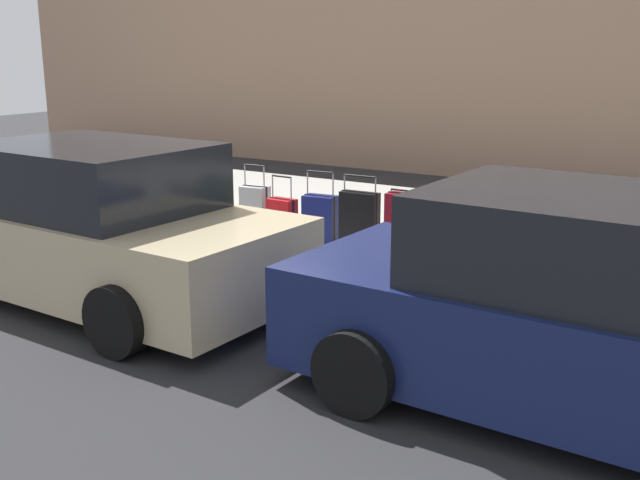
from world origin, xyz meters
TOP-DOWN VIEW (x-y plane):
  - ground_plane at (0.00, 0.00)m, footprint 40.00×40.00m
  - sidewalk_curb at (0.00, -2.50)m, footprint 18.00×5.00m
  - suitcase_silver_0 at (-3.84, -0.75)m, footprint 0.50×0.25m
  - suitcase_teal_1 at (-3.30, -0.82)m, footprint 0.35×0.21m
  - suitcase_olive_2 at (-2.77, -0.81)m, footprint 0.47×0.28m
  - suitcase_maroon_3 at (-2.18, -0.86)m, footprint 0.47×0.25m
  - suitcase_black_4 at (-1.58, -0.82)m, footprint 0.49×0.20m
  - suitcase_navy_5 at (-1.00, -0.84)m, footprint 0.44×0.28m
  - suitcase_red_6 at (-0.48, -0.74)m, footprint 0.37×0.24m
  - suitcase_silver_7 at (0.00, -0.81)m, footprint 0.37×0.27m
  - fire_hydrant at (0.70, -0.81)m, footprint 0.39×0.21m
  - bollard_post at (1.17, -0.66)m, footprint 0.14×0.14m
  - parked_car_navy_0 at (-4.87, 1.89)m, footprint 4.37×2.22m
  - parked_car_beige_1 at (0.08, 1.89)m, footprint 4.57×2.27m

SIDE VIEW (x-z plane):
  - ground_plane at x=0.00m, z-range 0.00..0.00m
  - sidewalk_curb at x=0.00m, z-range 0.00..0.14m
  - suitcase_silver_0 at x=-3.84m, z-range -0.02..0.83m
  - suitcase_red_6 at x=-0.48m, z-range -0.01..0.83m
  - suitcase_navy_5 at x=-1.00m, z-range -0.02..0.91m
  - suitcase_silver_7 at x=0.00m, z-range -0.01..0.93m
  - suitcase_teal_1 at x=-3.30m, z-range 0.11..0.83m
  - suitcase_olive_2 at x=-2.77m, z-range 0.11..0.85m
  - suitcase_black_4 at x=-1.58m, z-range 0.03..0.97m
  - suitcase_maroon_3 at x=-2.18m, z-range 0.11..0.92m
  - bollard_post at x=1.17m, z-range 0.14..0.95m
  - fire_hydrant at x=0.70m, z-range 0.16..0.97m
  - parked_car_navy_0 at x=-4.87m, z-range -0.05..1.56m
  - parked_car_beige_1 at x=0.08m, z-range -0.05..1.58m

